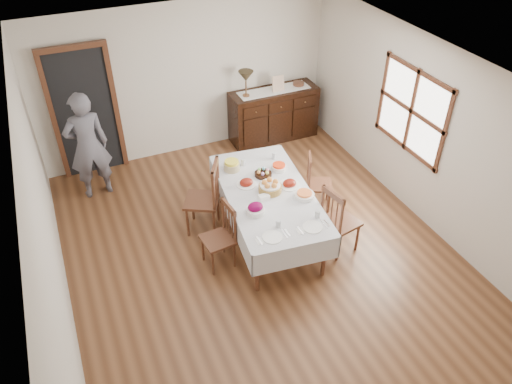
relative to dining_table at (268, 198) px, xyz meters
name	(u,v)px	position (x,y,z in m)	size (l,w,h in m)	color
ground	(259,251)	(-0.25, -0.25, -0.67)	(6.00, 6.00, 0.00)	brown
room_shell	(235,136)	(-0.39, 0.17, 0.97)	(5.02, 6.02, 2.65)	white
dining_table	(268,198)	(0.00, 0.00, 0.00)	(1.38, 2.34, 0.76)	silver
chair_left_near	(221,235)	(-0.78, -0.24, -0.20)	(0.42, 0.42, 0.93)	#542E1D
chair_left_far	(206,197)	(-0.73, 0.49, -0.11)	(0.63, 0.63, 1.12)	#542E1D
chair_right_near	(338,220)	(0.73, -0.63, -0.15)	(0.51, 0.51, 1.04)	#542E1D
chair_right_far	(316,182)	(0.95, 0.33, -0.22)	(0.50, 0.50, 0.90)	#542E1D
sideboard	(274,114)	(1.25, 2.46, -0.19)	(1.59, 0.58, 0.95)	black
person	(87,143)	(-2.05, 2.01, 0.25)	(0.58, 0.37, 1.85)	#5A5864
bread_basket	(270,187)	(0.03, 0.01, 0.16)	(0.31, 0.31, 0.17)	olive
egg_basket	(263,173)	(0.10, 0.39, 0.13)	(0.24, 0.24, 0.10)	black
ham_platter_a	(246,183)	(-0.20, 0.28, 0.12)	(0.27, 0.27, 0.11)	white
ham_platter_b	(289,184)	(0.33, 0.03, 0.12)	(0.30, 0.30, 0.11)	white
beet_bowl	(255,209)	(-0.33, -0.33, 0.16)	(0.24, 0.24, 0.15)	white
carrot_bowl	(279,167)	(0.37, 0.43, 0.13)	(0.21, 0.21, 0.09)	white
pineapple_bowl	(232,165)	(-0.25, 0.71, 0.16)	(0.23, 0.23, 0.15)	tan
casserole_dish	(304,195)	(0.39, -0.29, 0.13)	(0.27, 0.27, 0.08)	white
butter_dish	(264,197)	(-0.12, -0.12, 0.13)	(0.15, 0.11, 0.07)	white
setting_left	(274,232)	(-0.29, -0.79, 0.11)	(0.43, 0.31, 0.10)	white
setting_right	(314,223)	(0.24, -0.82, 0.11)	(0.43, 0.31, 0.10)	white
glass_far_a	(243,162)	(-0.06, 0.75, 0.14)	(0.07, 0.07, 0.10)	silver
glass_far_b	(274,156)	(0.43, 0.72, 0.14)	(0.06, 0.06, 0.10)	silver
runner	(274,90)	(1.24, 2.46, 0.29)	(1.30, 0.35, 0.01)	white
table_lamp	(246,77)	(0.70, 2.44, 0.64)	(0.26, 0.26, 0.46)	brown
picture_frame	(278,84)	(1.30, 2.41, 0.42)	(0.22, 0.08, 0.28)	#D0AB91
deco_bowl	(298,84)	(1.73, 2.47, 0.31)	(0.20, 0.20, 0.06)	#542E1D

